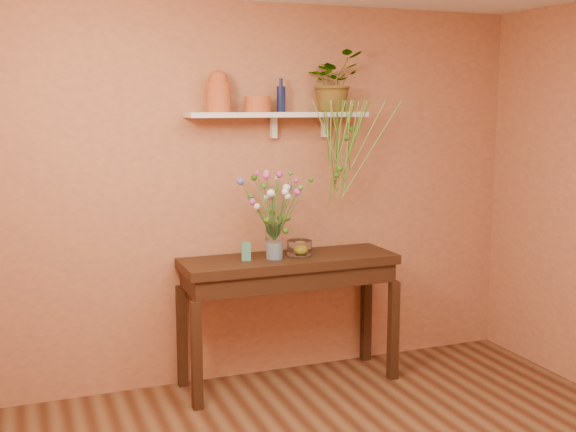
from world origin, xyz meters
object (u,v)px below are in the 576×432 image
blue_bottle (281,98)px  spider_plant (333,81)px  sideboard (289,275)px  terracotta_jug (218,92)px  glass_vase (274,244)px  glass_bowl (299,249)px  bouquet (274,196)px

blue_bottle → spider_plant: spider_plant is taller
sideboard → terracotta_jug: bearing=163.2°
glass_vase → glass_bowl: size_ratio=1.39×
glass_vase → spider_plant: bearing=18.3°
terracotta_jug → blue_bottle: size_ratio=1.21×
terracotta_jug → blue_bottle: (0.46, 0.01, -0.04)m
glass_vase → bouquet: 0.33m
blue_bottle → spider_plant: (0.40, -0.01, 0.12)m
glass_vase → blue_bottle: bearing=56.4°
terracotta_jug → spider_plant: (0.86, 0.00, 0.08)m
sideboard → bouquet: (-0.13, -0.04, 0.57)m
terracotta_jug → bouquet: terracotta_jug is taller
bouquet → spider_plant: bearing=19.5°
glass_vase → sideboard: bearing=13.3°
sideboard → glass_bowl: glass_bowl is taller
blue_bottle → bouquet: bearing=-123.1°
terracotta_jug → bouquet: (0.33, -0.18, -0.70)m
sideboard → terracotta_jug: size_ratio=5.44×
sideboard → glass_vase: 0.27m
glass_bowl → terracotta_jug: bearing=167.2°
blue_bottle → glass_bowl: bearing=-58.1°
sideboard → glass_vase: glass_vase is taller
glass_vase → bouquet: size_ratio=0.48×
glass_bowl → blue_bottle: bearing=121.9°
spider_plant → glass_bowl: bearing=-157.6°
blue_bottle → glass_bowl: size_ratio=1.30×
terracotta_jug → sideboard: bearing=-16.8°
sideboard → glass_bowl: 0.20m
terracotta_jug → glass_vase: size_ratio=1.13×
terracotta_jug → glass_bowl: 1.23m
sideboard → glass_vase: (-0.12, -0.03, 0.24)m
spider_plant → sideboard: bearing=-160.2°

